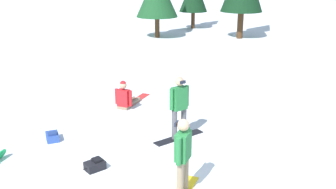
% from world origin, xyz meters
% --- Properties ---
extents(snowboarder_foreground, '(0.39, 1.47, 1.68)m').
position_xyz_m(snowboarder_foreground, '(0.44, -0.01, 0.89)').
color(snowboarder_foreground, yellow).
rests_on(snowboarder_foreground, ground_plane).
extents(snowboarder_midground, '(1.16, 1.42, 1.75)m').
position_xyz_m(snowboarder_midground, '(-0.36, 2.65, 0.93)').
color(snowboarder_midground, black).
rests_on(snowboarder_midground, ground_plane).
extents(snowboarder_background, '(0.64, 1.84, 0.97)m').
position_xyz_m(snowboarder_background, '(-2.70, 4.52, 0.34)').
color(snowboarder_background, gray).
rests_on(snowboarder_background, ground_plane).
extents(backpack_black, '(0.52, 0.55, 0.27)m').
position_xyz_m(backpack_black, '(-1.77, 0.39, 0.12)').
color(backpack_black, black).
rests_on(backpack_black, ground_plane).
extents(backpack_blue, '(0.53, 0.55, 0.27)m').
position_xyz_m(backpack_blue, '(-3.62, 1.49, 0.12)').
color(backpack_blue, '#2D4C9E').
rests_on(backpack_blue, ground_plane).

